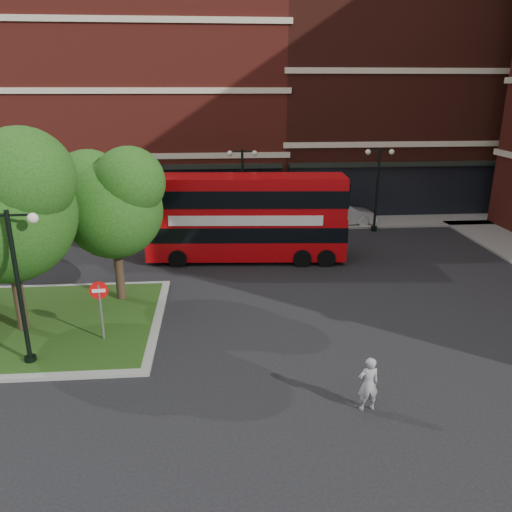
{
  "coord_description": "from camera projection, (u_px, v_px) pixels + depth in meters",
  "views": [
    {
      "loc": [
        0.45,
        -14.13,
        8.3
      ],
      "look_at": [
        1.96,
        4.41,
        2.0
      ],
      "focal_mm": 35.0,
      "sensor_mm": 36.0,
      "label": 1
    }
  ],
  "objects": [
    {
      "name": "ground",
      "position": [
        206.0,
        361.0,
        15.97
      ],
      "size": [
        120.0,
        120.0,
        0.0
      ],
      "primitive_type": "plane",
      "color": "black",
      "rests_on": "ground"
    },
    {
      "name": "pavement_far",
      "position": [
        210.0,
        225.0,
        31.52
      ],
      "size": [
        44.0,
        3.0,
        0.12
      ],
      "primitive_type": "cube",
      "color": "slate",
      "rests_on": "ground"
    },
    {
      "name": "terrace_far_left",
      "position": [
        96.0,
        107.0,
        35.76
      ],
      "size": [
        26.0,
        12.0,
        14.0
      ],
      "primitive_type": "cube",
      "color": "maroon",
      "rests_on": "ground"
    },
    {
      "name": "terrace_far_right",
      "position": [
        395.0,
        92.0,
        37.13
      ],
      "size": [
        18.0,
        12.0,
        16.0
      ],
      "primitive_type": "cube",
      "color": "#471911",
      "rests_on": "ground"
    },
    {
      "name": "tree_island_west",
      "position": [
        1.0,
        200.0,
        16.35
      ],
      "size": [
        5.4,
        4.71,
        7.21
      ],
      "color": "#2D2116",
      "rests_on": "ground"
    },
    {
      "name": "tree_island_east",
      "position": [
        111.0,
        199.0,
        19.11
      ],
      "size": [
        4.46,
        3.9,
        6.29
      ],
      "color": "#2D2116",
      "rests_on": "ground"
    },
    {
      "name": "lamp_island",
      "position": [
        18.0,
        281.0,
        14.82
      ],
      "size": [
        1.72,
        0.36,
        5.0
      ],
      "color": "black",
      "rests_on": "ground"
    },
    {
      "name": "lamp_far_left",
      "position": [
        243.0,
        187.0,
        28.9
      ],
      "size": [
        1.72,
        0.36,
        5.0
      ],
      "color": "black",
      "rests_on": "ground"
    },
    {
      "name": "lamp_far_right",
      "position": [
        377.0,
        185.0,
        29.52
      ],
      "size": [
        1.72,
        0.36,
        5.0
      ],
      "color": "black",
      "rests_on": "ground"
    },
    {
      "name": "bus",
      "position": [
        246.0,
        212.0,
        24.63
      ],
      "size": [
        9.91,
        2.93,
        3.73
      ],
      "rotation": [
        0.0,
        0.0,
        -0.07
      ],
      "color": "#B6070B",
      "rests_on": "ground"
    },
    {
      "name": "woman",
      "position": [
        368.0,
        384.0,
        13.31
      ],
      "size": [
        0.61,
        0.44,
        1.58
      ],
      "primitive_type": "imported",
      "rotation": [
        0.0,
        0.0,
        3.24
      ],
      "color": "gray",
      "rests_on": "ground"
    },
    {
      "name": "car_silver",
      "position": [
        188.0,
        219.0,
        30.14
      ],
      "size": [
        4.55,
        2.21,
        1.49
      ],
      "primitive_type": "imported",
      "rotation": [
        0.0,
        0.0,
        1.47
      ],
      "color": "silver",
      "rests_on": "ground"
    },
    {
      "name": "car_white",
      "position": [
        341.0,
        214.0,
        31.48
      ],
      "size": [
        4.4,
        1.87,
        1.41
      ],
      "primitive_type": "imported",
      "rotation": [
        0.0,
        0.0,
        1.66
      ],
      "color": "silver",
      "rests_on": "ground"
    },
    {
      "name": "no_entry_sign",
      "position": [
        100.0,
        300.0,
        16.6
      ],
      "size": [
        0.62,
        0.09,
        2.24
      ],
      "rotation": [
        0.0,
        0.0,
        0.06
      ],
      "color": "slate",
      "rests_on": "ground"
    }
  ]
}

